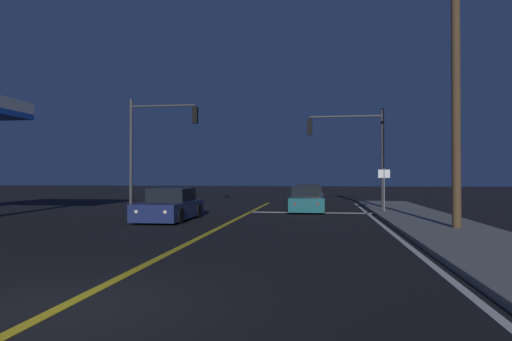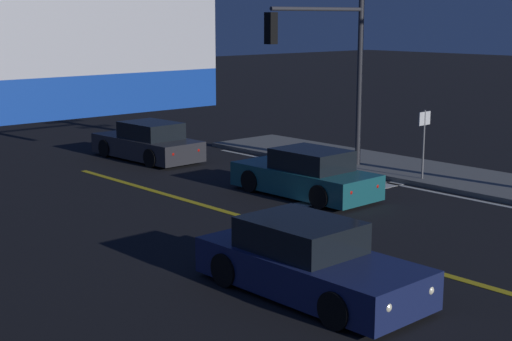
{
  "view_description": "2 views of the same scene",
  "coord_description": "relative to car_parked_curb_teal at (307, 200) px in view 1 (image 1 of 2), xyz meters",
  "views": [
    {
      "loc": [
        3.61,
        -5.85,
        1.84
      ],
      "look_at": [
        0.45,
        15.93,
        2.13
      ],
      "focal_mm": 31.66,
      "sensor_mm": 36.0,
      "label": 1
    },
    {
      "loc": [
        -12.26,
        3.23,
        4.93
      ],
      "look_at": [
        -0.15,
        16.65,
        1.31
      ],
      "focal_mm": 53.92,
      "sensor_mm": 36.0,
      "label": 2
    }
  ],
  "objects": [
    {
      "name": "sidewalk_right",
      "position": [
        4.87,
        -8.55,
        -0.51
      ],
      "size": [
        3.2,
        33.62,
        0.15
      ],
      "primitive_type": "cube",
      "color": "slate",
      "rests_on": "ground"
    },
    {
      "name": "street_sign_corner",
      "position": [
        3.77,
        -1.21,
        0.92
      ],
      "size": [
        0.56,
        0.06,
        2.22
      ],
      "color": "slate",
      "rests_on": "ground"
    },
    {
      "name": "lane_line_center",
      "position": [
        -2.86,
        -8.55,
        -0.58
      ],
      "size": [
        0.2,
        31.76,
        0.01
      ],
      "primitive_type": "cube",
      "color": "gold",
      "rests_on": "ground"
    },
    {
      "name": "utility_pole_right",
      "position": [
        5.17,
        -8.08,
        4.3
      ],
      "size": [
        1.93,
        0.29,
        9.31
      ],
      "color": "#4C3823",
      "rests_on": "ground"
    },
    {
      "name": "ground_plane",
      "position": [
        -2.86,
        -17.89,
        -0.58
      ],
      "size": [
        160.0,
        160.0,
        0.0
      ],
      "primitive_type": "plane",
      "color": "black"
    },
    {
      "name": "lane_line_edge_right",
      "position": [
        3.02,
        -8.55,
        -0.58
      ],
      "size": [
        0.16,
        31.76,
        0.01
      ],
      "primitive_type": "cube",
      "color": "silver",
      "rests_on": "ground"
    },
    {
      "name": "traffic_signal_far_left",
      "position": [
        -8.44,
        0.19,
        3.51
      ],
      "size": [
        3.93,
        0.28,
        6.15
      ],
      "color": "#38383D",
      "rests_on": "ground"
    },
    {
      "name": "car_parked_curb_teal",
      "position": [
        0.0,
        0.0,
        0.0
      ],
      "size": [
        1.91,
        4.38,
        1.34
      ],
      "rotation": [
        0.0,
        0.0,
        0.02
      ],
      "color": "#195960",
      "rests_on": "ground"
    },
    {
      "name": "traffic_signal_near_right",
      "position": [
        2.55,
        1.59,
        3.15
      ],
      "size": [
        4.18,
        0.28,
        5.56
      ],
      "rotation": [
        0.0,
        0.0,
        3.14
      ],
      "color": "#38383D",
      "rests_on": "ground"
    },
    {
      "name": "car_following_oncoming_navy",
      "position": [
        -5.56,
        -5.46,
        0.0
      ],
      "size": [
        1.94,
        4.45,
        1.34
      ],
      "rotation": [
        0.0,
        0.0,
        3.15
      ],
      "color": "navy",
      "rests_on": "ground"
    },
    {
      "name": "car_far_approaching_charcoal",
      "position": [
        -0.11,
        7.64,
        0.0
      ],
      "size": [
        1.97,
        4.47,
        1.34
      ],
      "rotation": [
        0.0,
        0.0,
        0.04
      ],
      "color": "#2D2D33",
      "rests_on": "ground"
    },
    {
      "name": "stop_bar",
      "position": [
        0.2,
        -0.71,
        -0.58
      ],
      "size": [
        6.13,
        0.5,
        0.01
      ],
      "primitive_type": "cube",
      "color": "silver",
      "rests_on": "ground"
    }
  ]
}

